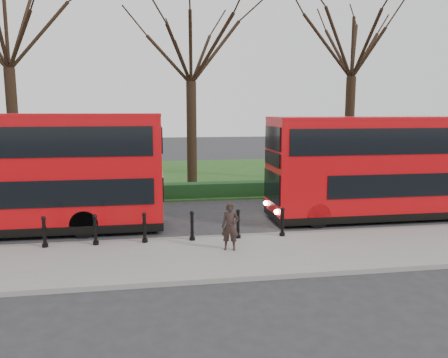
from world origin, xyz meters
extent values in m
plane|color=#28282B|center=(0.00, 0.00, 0.00)|extent=(120.00, 120.00, 0.00)
cube|color=gray|center=(0.00, -3.00, 0.07)|extent=(60.00, 4.00, 0.15)
cube|color=slate|center=(0.00, -1.00, 0.07)|extent=(60.00, 0.25, 0.16)
cube|color=#214517|center=(0.00, 15.00, 0.03)|extent=(60.00, 18.00, 0.06)
cube|color=black|center=(0.00, 6.80, 0.40)|extent=(60.00, 0.90, 0.80)
cube|color=yellow|center=(0.00, -0.70, 0.01)|extent=(60.00, 0.10, 0.01)
cube|color=yellow|center=(0.00, -0.50, 0.01)|extent=(60.00, 0.10, 0.01)
cylinder|color=black|center=(-8.00, 10.00, 3.48)|extent=(0.60, 0.60, 6.96)
cylinder|color=black|center=(2.00, 10.00, 3.16)|extent=(0.60, 0.60, 6.32)
cylinder|color=black|center=(12.00, 10.00, 3.37)|extent=(0.60, 0.60, 6.73)
cylinder|color=black|center=(-3.95, -1.35, 0.65)|extent=(0.15, 0.15, 1.00)
cylinder|color=black|center=(-2.31, -1.35, 0.65)|extent=(0.15, 0.15, 1.00)
cylinder|color=black|center=(-0.67, -1.35, 0.65)|extent=(0.15, 0.15, 1.00)
cylinder|color=black|center=(0.97, -1.35, 0.65)|extent=(0.15, 0.15, 1.00)
cylinder|color=black|center=(2.62, -1.35, 0.65)|extent=(0.15, 0.15, 1.00)
cylinder|color=black|center=(4.26, -1.35, 0.65)|extent=(0.15, 0.15, 1.00)
cube|color=#BD090E|center=(-5.67, 1.24, 2.45)|extent=(11.35, 2.58, 4.18)
cube|color=black|center=(-5.67, 1.24, 0.31)|extent=(11.37, 2.60, 0.31)
cube|color=black|center=(-4.84, -0.06, 1.70)|extent=(9.08, 0.04, 0.98)
cylinder|color=black|center=(-2.88, 0.10, 0.52)|extent=(1.03, 0.31, 1.03)
cylinder|color=black|center=(-2.88, 2.37, 0.52)|extent=(1.03, 0.31, 1.03)
cube|color=#BD090E|center=(10.03, 1.12, 2.37)|extent=(10.97, 2.49, 4.04)
cube|color=black|center=(10.03, 1.12, 0.30)|extent=(10.99, 2.51, 0.30)
cube|color=black|center=(10.83, -0.13, 1.65)|extent=(8.78, 0.04, 0.95)
cube|color=black|center=(10.03, -0.13, 3.44)|extent=(10.37, 0.04, 1.05)
cube|color=black|center=(4.53, 1.12, 2.69)|extent=(0.06, 2.19, 0.55)
cylinder|color=black|center=(6.14, 0.03, 0.50)|extent=(1.00, 0.30, 1.00)
cylinder|color=black|center=(6.14, 2.22, 0.50)|extent=(1.00, 0.30, 1.00)
cylinder|color=black|center=(12.73, 2.22, 0.50)|extent=(1.00, 0.30, 1.00)
imported|color=black|center=(2.11, -2.63, 0.93)|extent=(0.65, 0.52, 1.57)
camera|label=1|loc=(-0.31, -16.16, 4.67)|focal=35.00mm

